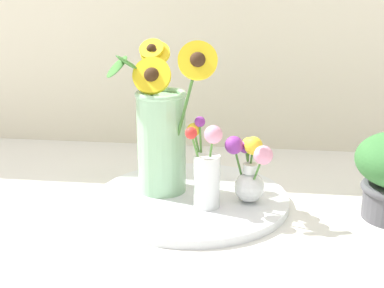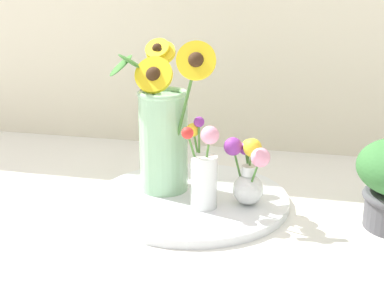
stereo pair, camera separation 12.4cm
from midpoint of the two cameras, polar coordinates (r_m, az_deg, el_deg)
ground_plane at (r=1.26m, az=-4.33°, el=-7.04°), size 6.00×6.00×0.00m
serving_tray at (r=1.29m, az=-2.77°, el=-5.98°), size 0.46×0.46×0.02m
mason_jar_sunflowers at (r=1.28m, az=-6.10°, el=1.36°), size 0.28×0.19×0.38m
vase_small_center at (r=1.20m, az=-1.45°, el=-2.80°), size 0.09×0.09×0.20m
vase_bulb_right at (r=1.23m, az=3.28°, el=-2.78°), size 0.11×0.10×0.16m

